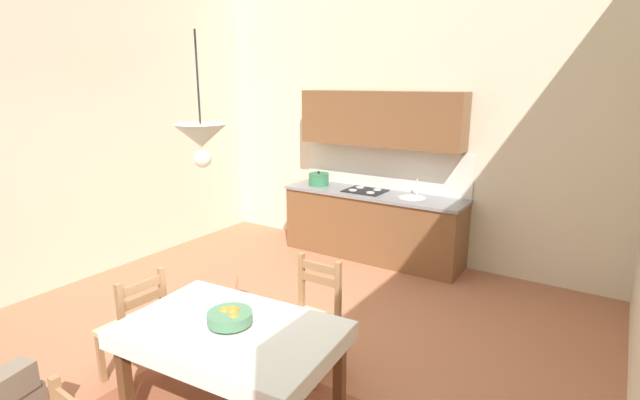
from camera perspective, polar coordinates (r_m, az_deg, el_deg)
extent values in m
cube|color=#AD6B4C|center=(4.44, -8.01, -18.26)|extent=(6.15, 6.53, 0.10)
cube|color=beige|center=(6.34, 9.85, 11.13)|extent=(6.15, 0.12, 4.01)
cube|color=beige|center=(6.04, -29.82, 9.35)|extent=(0.12, 6.53, 4.01)
cube|color=brown|center=(6.36, 6.33, -3.20)|extent=(2.42, 0.60, 0.86)
cube|color=gray|center=(6.23, 6.40, 0.73)|extent=(2.45, 0.63, 0.04)
cube|color=silver|center=(6.44, 7.70, 3.81)|extent=(2.42, 0.01, 0.55)
cube|color=brown|center=(6.21, 7.25, 9.72)|extent=(2.22, 0.34, 0.70)
cube|color=black|center=(6.26, 5.11, -7.19)|extent=(2.38, 0.02, 0.09)
cylinder|color=silver|center=(6.02, 11.07, 0.22)|extent=(0.34, 0.34, 0.02)
cylinder|color=silver|center=(6.13, 11.61, 1.53)|extent=(0.02, 0.02, 0.22)
cube|color=black|center=(6.29, 5.47, 1.12)|extent=(0.52, 0.42, 0.01)
cylinder|color=silver|center=(6.26, 3.99, 1.20)|extent=(0.11, 0.11, 0.01)
cylinder|color=silver|center=(6.14, 6.11, 0.90)|extent=(0.11, 0.11, 0.01)
cylinder|color=silver|center=(6.43, 4.86, 1.53)|extent=(0.11, 0.11, 0.01)
cylinder|color=silver|center=(6.32, 6.94, 1.25)|extent=(0.11, 0.11, 0.01)
cylinder|color=#337A4C|center=(6.62, -0.16, 2.45)|extent=(0.28, 0.28, 0.15)
cylinder|color=#337A4C|center=(6.60, -0.16, 3.17)|extent=(0.29, 0.29, 0.02)
sphere|color=black|center=(6.60, -0.16, 3.38)|extent=(0.04, 0.04, 0.04)
cube|color=brown|center=(3.27, -10.75, -15.00)|extent=(1.43, 0.97, 0.02)
cube|color=brown|center=(3.64, -22.52, -19.56)|extent=(0.08, 0.08, 0.73)
cube|color=brown|center=(4.06, -14.20, -15.11)|extent=(0.08, 0.08, 0.73)
cube|color=brown|center=(3.45, 2.38, -20.42)|extent=(0.08, 0.08, 0.73)
cube|color=white|center=(3.27, -10.76, -14.80)|extent=(1.50, 1.04, 0.00)
cube|color=white|center=(3.01, -16.51, -19.27)|extent=(1.42, 0.12, 0.12)
cube|color=white|center=(3.62, -6.04, -12.69)|extent=(1.42, 0.12, 0.12)
cube|color=white|center=(3.74, -19.45, -12.52)|extent=(0.08, 0.92, 0.12)
cube|color=white|center=(2.96, 0.77, -19.30)|extent=(0.08, 0.92, 0.12)
cube|color=#D1BC89|center=(4.11, -21.77, -14.34)|extent=(0.44, 0.44, 0.04)
cube|color=#A3754C|center=(4.28, -24.97, -16.94)|extent=(0.05, 0.05, 0.41)
cube|color=#A3754C|center=(4.43, -20.82, -15.37)|extent=(0.05, 0.05, 0.41)
cube|color=#A3754C|center=(3.87, -22.59, -15.65)|extent=(0.05, 0.05, 0.93)
cube|color=#A3754C|center=(4.04, -18.19, -13.92)|extent=(0.05, 0.05, 0.93)
cube|color=#A3754C|center=(3.79, -20.83, -9.75)|extent=(0.04, 0.32, 0.07)
cube|color=#A3754C|center=(3.83, -20.69, -11.19)|extent=(0.04, 0.32, 0.07)
cube|color=#D1BC89|center=(3.93, -1.55, -14.60)|extent=(0.42, 0.42, 0.04)
cube|color=#A3754C|center=(3.83, -0.79, -19.35)|extent=(0.04, 0.04, 0.41)
cube|color=#A3754C|center=(4.01, -5.28, -17.73)|extent=(0.04, 0.04, 0.41)
cube|color=#A3754C|center=(3.96, 2.18, -13.78)|extent=(0.04, 0.04, 0.93)
cube|color=#A3754C|center=(4.13, -2.21, -12.51)|extent=(0.04, 0.04, 0.93)
cube|color=#A3754C|center=(3.89, -0.07, -8.18)|extent=(0.32, 0.02, 0.07)
cube|color=#A3754C|center=(3.93, -0.07, -9.60)|extent=(0.32, 0.02, 0.07)
cylinder|color=#4C7F5B|center=(3.27, -10.81, -14.46)|extent=(0.16, 0.17, 0.02)
cylinder|color=#4C7F5B|center=(3.25, -10.85, -13.73)|extent=(0.30, 0.30, 0.07)
sphere|color=orange|center=(3.29, -11.38, -13.26)|extent=(0.09, 0.09, 0.09)
sphere|color=orange|center=(3.20, -10.38, -14.03)|extent=(0.08, 0.08, 0.08)
sphere|color=orange|center=(3.26, -10.49, -13.30)|extent=(0.10, 0.10, 0.10)
cylinder|color=black|center=(2.94, -14.58, 13.85)|extent=(0.01, 0.01, 0.57)
cone|color=silver|center=(2.96, -14.19, 7.55)|extent=(0.32, 0.32, 0.14)
sphere|color=white|center=(2.97, -14.03, 4.87)|extent=(0.11, 0.11, 0.11)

